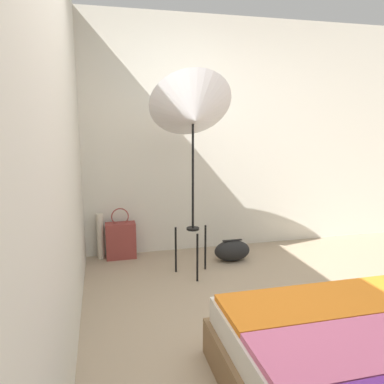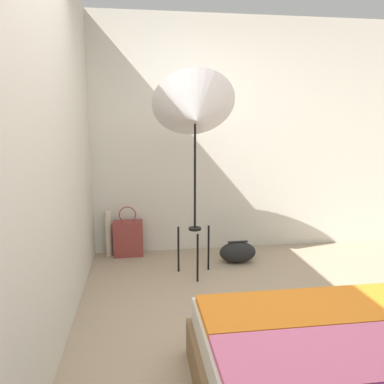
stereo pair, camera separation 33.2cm
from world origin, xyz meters
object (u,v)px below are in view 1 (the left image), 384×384
paper_roll (100,236)px  photo_umbrella (193,113)px  tote_bag (121,240)px  duffel_bag (232,251)px

paper_roll → photo_umbrella: bearing=-36.7°
photo_umbrella → tote_bag: bearing=137.2°
duffel_bag → photo_umbrella: bearing=-153.7°
photo_umbrella → tote_bag: photo_umbrella is taller
photo_umbrella → tote_bag: (-0.66, 0.61, -1.34)m
tote_bag → duffel_bag: bearing=-17.5°
photo_umbrella → duffel_bag: 1.54m
photo_umbrella → duffel_bag: bearing=26.3°
photo_umbrella → paper_roll: (-0.87, 0.65, -1.30)m
photo_umbrella → paper_roll: size_ratio=3.84×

